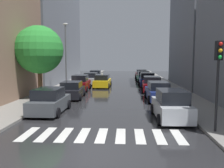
% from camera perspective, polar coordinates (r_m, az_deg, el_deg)
% --- Properties ---
extents(ground_plane, '(28.00, 72.00, 0.04)m').
position_cam_1_polar(ground_plane, '(32.79, 1.30, -0.23)').
color(ground_plane, '#262628').
extents(sidewalk_left, '(3.00, 72.00, 0.15)m').
position_cam_1_polar(sidewalk_left, '(33.63, -9.83, -0.00)').
color(sidewalk_left, gray).
rests_on(sidewalk_left, ground).
extents(sidewalk_right, '(3.00, 72.00, 0.15)m').
position_cam_1_polar(sidewalk_right, '(33.20, 12.59, -0.14)').
color(sidewalk_right, gray).
rests_on(sidewalk_right, ground).
extents(crosswalk_stripes, '(7.65, 2.20, 0.01)m').
position_cam_1_polar(crosswalk_stripes, '(11.52, -2.48, -12.22)').
color(crosswalk_stripes, silver).
rests_on(crosswalk_stripes, ground).
extents(building_left_mid, '(6.00, 21.17, 16.77)m').
position_cam_1_polar(building_left_mid, '(39.07, -15.22, 12.94)').
color(building_left_mid, slate).
rests_on(building_left_mid, ground).
extents(building_right_mid, '(6.00, 13.38, 17.48)m').
position_cam_1_polar(building_right_mid, '(33.52, 21.08, 14.52)').
color(building_right_mid, slate).
rests_on(building_right_mid, ground).
extents(parked_car_left_nearest, '(2.11, 4.10, 1.69)m').
position_cam_1_polar(parked_car_left_nearest, '(16.36, -14.81, -4.07)').
color(parked_car_left_nearest, '#474C51').
rests_on(parked_car_left_nearest, ground).
extents(parked_car_left_second, '(2.21, 4.15, 1.56)m').
position_cam_1_polar(parked_car_left_second, '(21.93, -9.60, -1.52)').
color(parked_car_left_second, black).
rests_on(parked_car_left_second, ground).
extents(parked_car_left_third, '(2.07, 4.32, 1.79)m').
position_cam_1_polar(parked_car_left_third, '(27.07, -7.57, 0.17)').
color(parked_car_left_third, maroon).
rests_on(parked_car_left_third, ground).
extents(parked_car_left_fourth, '(2.02, 4.14, 1.66)m').
position_cam_1_polar(parked_car_left_fourth, '(33.37, -5.06, 1.23)').
color(parked_car_left_fourth, '#B2B7BF').
rests_on(parked_car_left_fourth, ground).
extents(parked_car_left_fifth, '(2.16, 4.60, 1.74)m').
position_cam_1_polar(parked_car_left_fifth, '(38.76, -3.97, 1.98)').
color(parked_car_left_fifth, silver).
rests_on(parked_car_left_fifth, ground).
extents(parked_car_right_nearest, '(2.09, 4.20, 1.81)m').
position_cam_1_polar(parked_car_right_nearest, '(14.57, 14.08, -5.11)').
color(parked_car_right_nearest, '#B2B7BF').
rests_on(parked_car_right_nearest, ground).
extents(parked_car_right_second, '(2.11, 4.35, 1.65)m').
position_cam_1_polar(parked_car_right_second, '(20.89, 11.00, -1.83)').
color(parked_car_right_second, navy).
rests_on(parked_car_right_second, ground).
extents(parked_car_right_third, '(2.34, 4.62, 1.69)m').
position_cam_1_polar(parked_car_right_third, '(26.39, 9.52, -0.11)').
color(parked_car_right_third, maroon).
rests_on(parked_car_right_third, ground).
extents(parked_car_right_fourth, '(2.21, 4.20, 1.78)m').
position_cam_1_polar(parked_car_right_fourth, '(31.56, 8.43, 0.99)').
color(parked_car_right_fourth, navy).
rests_on(parked_car_right_fourth, ground).
extents(parked_car_right_fifth, '(2.16, 4.36, 1.71)m').
position_cam_1_polar(parked_car_right_fifth, '(36.94, 7.52, 1.71)').
color(parked_car_right_fifth, '#0C4C2D').
rests_on(parked_car_right_fifth, ground).
extents(parked_car_right_sixth, '(2.13, 4.63, 1.63)m').
position_cam_1_polar(parked_car_right_sixth, '(43.67, 7.03, 2.36)').
color(parked_car_right_sixth, maroon).
rests_on(parked_car_right_sixth, ground).
extents(taxi_midroad, '(2.14, 4.51, 1.81)m').
position_cam_1_polar(taxi_midroad, '(29.96, -2.34, 0.66)').
color(taxi_midroad, yellow).
rests_on(taxi_midroad, ground).
extents(street_tree_left, '(4.22, 4.22, 6.36)m').
position_cam_1_polar(street_tree_left, '(21.93, -17.14, 7.86)').
color(street_tree_left, '#513823').
rests_on(street_tree_left, sidewalk_left).
extents(traffic_light_right_corner, '(0.30, 0.42, 4.30)m').
position_cam_1_polar(traffic_light_right_corner, '(12.17, 24.22, 3.97)').
color(traffic_light_right_corner, black).
rests_on(traffic_light_right_corner, sidewalk_right).
extents(lamp_post_left, '(0.60, 0.28, 7.37)m').
position_cam_1_polar(lamp_post_left, '(27.13, -11.04, 7.60)').
color(lamp_post_left, '#595B60').
rests_on(lamp_post_left, sidewalk_left).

